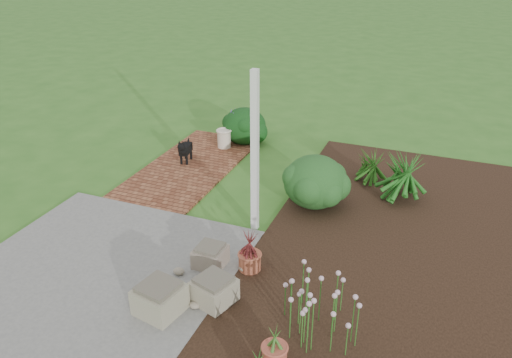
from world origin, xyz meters
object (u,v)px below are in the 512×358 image
at_px(stone_trough_near, 160,299).
at_px(cream_ceramic_urn, 224,139).
at_px(black_dog, 185,149).
at_px(evergreen_shrub, 315,180).

relative_size(stone_trough_near, cream_ceramic_urn, 1.33).
distance_m(stone_trough_near, cream_ceramic_urn, 5.14).
distance_m(stone_trough_near, black_dog, 4.33).
height_order(black_dog, cream_ceramic_urn, black_dog).
bearing_deg(cream_ceramic_urn, evergreen_shrub, -34.70).
bearing_deg(stone_trough_near, black_dog, 114.81).
bearing_deg(black_dog, stone_trough_near, -75.60).
xyz_separation_m(black_dog, cream_ceramic_urn, (0.38, 1.01, -0.10)).
xyz_separation_m(stone_trough_near, evergreen_shrub, (1.00, 3.25, 0.26)).
bearing_deg(black_dog, evergreen_shrub, -23.96).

